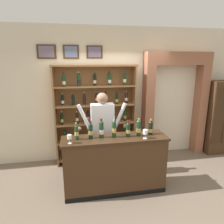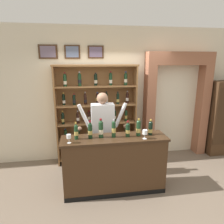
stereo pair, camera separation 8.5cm
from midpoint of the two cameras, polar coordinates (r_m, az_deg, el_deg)
ground_plane at (r=4.01m, az=3.65°, el=-20.89°), size 14.00×14.00×0.02m
back_wall at (r=4.78m, az=0.13°, el=4.93°), size 12.00×0.19×3.04m
wine_shelf at (r=4.56m, az=-3.91°, el=-0.06°), size 1.81×0.36×2.22m
archway_doorway at (r=5.15m, az=17.85°, el=3.51°), size 1.58×0.45×2.49m
side_cabinet at (r=5.70m, az=28.77°, el=-1.54°), size 0.62×0.42×1.83m
tasting_counter at (r=3.70m, az=1.37°, el=-14.57°), size 1.82×0.49×1.02m
shopkeeper at (r=3.97m, az=-2.02°, el=-3.75°), size 0.98×0.22×1.72m
tasting_bottle_super_tuscan at (r=3.41m, az=-9.40°, el=-5.51°), size 0.07×0.07×0.30m
tasting_bottle_bianco at (r=3.43m, az=-5.48°, el=-5.14°), size 0.07×0.07×0.31m
tasting_bottle_grappa at (r=3.44m, az=-2.45°, el=-4.80°), size 0.08×0.08×0.34m
tasting_bottle_brunello at (r=3.45m, az=1.19°, el=-4.75°), size 0.07×0.07×0.32m
tasting_bottle_riserva at (r=3.49m, az=5.18°, el=-4.97°), size 0.07×0.07×0.29m
tasting_bottle_prosecco at (r=3.56m, az=8.19°, el=-4.46°), size 0.08×0.08×0.31m
tasting_bottle_rosso at (r=3.65m, az=11.48°, el=-4.42°), size 0.07×0.07×0.28m
wine_glass_spare at (r=3.44m, az=9.99°, el=-5.72°), size 0.08×0.08×0.16m
wine_glass_left at (r=3.28m, az=-11.39°, el=-6.94°), size 0.07×0.07×0.15m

